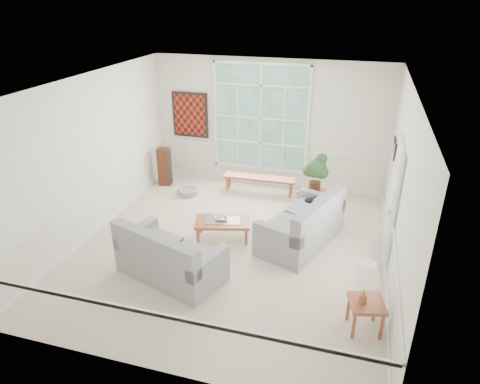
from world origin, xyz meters
name	(u,v)px	position (x,y,z in m)	size (l,w,h in m)	color
floor	(232,247)	(0.00, 0.00, -0.01)	(5.50, 6.00, 0.01)	beige
ceiling	(230,84)	(0.00, 0.00, 3.00)	(5.50, 6.00, 0.02)	white
wall_back	(269,125)	(0.00, 3.00, 1.50)	(5.50, 0.02, 3.00)	silver
wall_front	(151,273)	(0.00, -3.00, 1.50)	(5.50, 0.02, 3.00)	silver
wall_left	(91,157)	(-2.75, 0.00, 1.50)	(0.02, 6.00, 3.00)	silver
wall_right	(401,191)	(2.75, 0.00, 1.50)	(0.02, 6.00, 3.00)	silver
window_back	(261,118)	(-0.20, 2.96, 1.65)	(2.30, 0.08, 2.40)	white
entry_door	(392,200)	(2.71, 0.60, 1.05)	(0.08, 0.90, 2.10)	white
door_sidelight	(394,212)	(2.71, -0.03, 1.15)	(0.08, 0.26, 1.90)	white
wall_art	(190,115)	(-1.95, 2.95, 1.60)	(0.90, 0.06, 1.10)	#65140B
wall_frame_near	(394,151)	(2.71, 1.75, 1.55)	(0.04, 0.26, 0.32)	black
wall_frame_far	(393,145)	(2.71, 2.15, 1.55)	(0.04, 0.26, 0.32)	black
loveseat_right	(301,219)	(1.19, 0.52, 0.49)	(0.95, 1.83, 0.99)	gray
loveseat_front	(171,251)	(-0.70, -1.10, 0.47)	(1.74, 0.90, 0.94)	gray
coffee_table	(223,230)	(-0.26, 0.24, 0.19)	(1.03, 0.56, 0.39)	brown
pewter_bowl	(221,218)	(-0.29, 0.27, 0.42)	(0.29, 0.29, 0.07)	#96959B
window_bench	(259,185)	(-0.09, 2.45, 0.20)	(1.68, 0.33, 0.39)	brown
end_table	(312,202)	(1.23, 1.78, 0.25)	(0.51, 0.51, 0.51)	brown
houseplant	(316,173)	(1.27, 1.79, 0.92)	(0.48, 0.48, 0.83)	#284A25
side_table	(365,315)	(2.40, -1.52, 0.24)	(0.47, 0.47, 0.48)	brown
table_lamp	(365,284)	(2.34, -1.57, 0.80)	(0.38, 0.38, 0.65)	white
pet_bed	(188,191)	(-1.66, 1.89, 0.07)	(0.48, 0.48, 0.14)	gray
floor_speaker	(165,167)	(-2.40, 2.27, 0.46)	(0.29, 0.23, 0.93)	#431F13
cat	(312,201)	(1.30, 1.16, 0.58)	(0.31, 0.22, 0.15)	black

